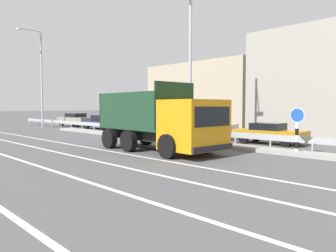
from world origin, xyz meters
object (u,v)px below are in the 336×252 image
(parked_car_2, at_px, (150,124))
(dump_truck, at_px, (170,126))
(parked_car_0, at_px, (75,120))
(parked_car_3, at_px, (204,127))
(parked_car_1, at_px, (102,122))
(median_road_sign, at_px, (297,131))
(street_lamp_1, at_px, (188,43))
(parked_car_4, at_px, (269,133))
(street_lamp_0, at_px, (40,74))

(parked_car_2, bearing_deg, dump_truck, -122.32)
(parked_car_0, xyz_separation_m, parked_car_3, (18.56, -0.20, 0.02))
(parked_car_1, bearing_deg, median_road_sign, -97.44)
(parked_car_1, relative_size, parked_car_2, 0.94)
(street_lamp_1, height_order, parked_car_4, street_lamp_1)
(street_lamp_0, height_order, parked_car_0, street_lamp_0)
(street_lamp_1, height_order, parked_car_3, street_lamp_1)
(parked_car_2, bearing_deg, parked_car_0, 94.56)
(street_lamp_0, xyz_separation_m, parked_car_2, (13.19, 3.66, -4.79))
(street_lamp_0, relative_size, parked_car_0, 2.07)
(street_lamp_1, bearing_deg, parked_car_0, 170.57)
(median_road_sign, bearing_deg, street_lamp_0, -179.43)
(median_road_sign, xyz_separation_m, parked_car_3, (-7.95, 3.01, -0.33))
(dump_truck, bearing_deg, street_lamp_0, -96.28)
(parked_car_2, bearing_deg, parked_car_3, -89.79)
(street_lamp_0, relative_size, parked_car_1, 2.18)
(dump_truck, relative_size, street_lamp_0, 0.73)
(median_road_sign, relative_size, street_lamp_0, 0.21)
(dump_truck, height_order, median_road_sign, dump_truck)
(parked_car_4, bearing_deg, median_road_sign, 40.16)
(street_lamp_1, relative_size, parked_car_2, 2.19)
(street_lamp_0, xyz_separation_m, parked_car_3, (19.32, 3.28, -4.79))
(median_road_sign, height_order, street_lamp_1, street_lamp_1)
(parked_car_1, relative_size, parked_car_3, 1.02)
(dump_truck, bearing_deg, parked_car_2, -124.02)
(parked_car_0, bearing_deg, street_lamp_1, -104.23)
(median_road_sign, distance_m, parked_car_3, 8.51)
(parked_car_3, bearing_deg, street_lamp_0, -82.38)
(parked_car_0, distance_m, parked_car_1, 5.68)
(parked_car_0, xyz_separation_m, parked_car_1, (5.68, -0.19, -0.07))
(median_road_sign, bearing_deg, parked_car_1, 171.73)
(dump_truck, height_order, street_lamp_0, street_lamp_0)
(dump_truck, xyz_separation_m, parked_car_3, (-3.48, 6.62, -0.50))
(parked_car_4, bearing_deg, street_lamp_0, -85.86)
(street_lamp_0, xyz_separation_m, parked_car_1, (6.44, 3.30, -4.87))
(street_lamp_1, bearing_deg, street_lamp_0, -179.53)
(dump_truck, xyz_separation_m, parked_car_4, (1.36, 6.81, -0.63))
(median_road_sign, height_order, parked_car_1, median_road_sign)
(dump_truck, bearing_deg, parked_car_0, -105.15)
(street_lamp_1, distance_m, parked_car_1, 15.52)
(parked_car_4, bearing_deg, parked_car_1, -93.48)
(parked_car_1, distance_m, parked_car_2, 6.76)
(street_lamp_1, relative_size, parked_car_3, 2.38)
(parked_car_2, bearing_deg, parked_car_1, 96.81)
(median_road_sign, xyz_separation_m, parked_car_1, (-20.83, 3.03, -0.41))
(street_lamp_1, xyz_separation_m, parked_car_2, (-7.52, 3.49, -5.17))
(street_lamp_0, height_order, street_lamp_1, street_lamp_1)
(street_lamp_0, height_order, parked_car_4, street_lamp_0)
(median_road_sign, distance_m, parked_car_1, 21.06)
(median_road_sign, distance_m, parked_car_2, 14.49)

